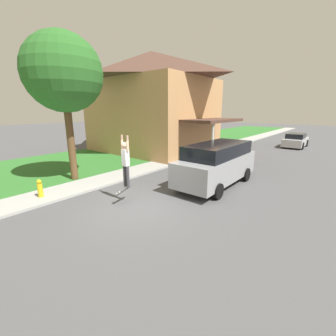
# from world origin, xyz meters

# --- Properties ---
(ground_plane) EXTENTS (120.00, 120.00, 0.00)m
(ground_plane) POSITION_xyz_m (0.00, 0.00, 0.00)
(ground_plane) COLOR #49494C
(lawn) EXTENTS (10.00, 80.00, 0.08)m
(lawn) POSITION_xyz_m (-8.00, 6.00, 0.04)
(lawn) COLOR #2D6B28
(lawn) RESTS_ON ground_plane
(sidewalk) EXTENTS (1.80, 80.00, 0.10)m
(sidewalk) POSITION_xyz_m (-3.60, 6.00, 0.05)
(sidewalk) COLOR #9E9E99
(sidewalk) RESTS_ON ground_plane
(house) EXTENTS (12.44, 8.24, 8.26)m
(house) POSITION_xyz_m (-7.75, 9.51, 4.36)
(house) COLOR tan
(house) RESTS_ON lawn
(lawn_tree_near) EXTENTS (3.66, 3.66, 7.05)m
(lawn_tree_near) POSITION_xyz_m (-4.86, 0.30, 5.27)
(lawn_tree_near) COLOR brown
(lawn_tree_near) RESTS_ON lawn
(suv_parked) EXTENTS (2.06, 5.16, 2.06)m
(suv_parked) POSITION_xyz_m (1.29, 4.33, 1.11)
(suv_parked) COLOR gray
(suv_parked) RESTS_ON ground_plane
(car_down_street) EXTENTS (1.87, 4.05, 1.36)m
(car_down_street) POSITION_xyz_m (1.94, 19.96, 0.65)
(car_down_street) COLOR #B7B7BC
(car_down_street) RESTS_ON ground_plane
(skateboarder) EXTENTS (0.41, 0.24, 2.05)m
(skateboarder) POSITION_xyz_m (-0.53, 0.16, 1.71)
(skateboarder) COLOR #38383D
(skateboarder) RESTS_ON ground_plane
(skateboard) EXTENTS (0.30, 0.77, 0.31)m
(skateboard) POSITION_xyz_m (-0.56, -0.01, 0.50)
(skateboard) COLOR black
(skateboard) RESTS_ON ground_plane
(fire_hydrant) EXTENTS (0.20, 0.20, 0.76)m
(fire_hydrant) POSITION_xyz_m (-3.50, -1.95, 0.46)
(fire_hydrant) COLOR gold
(fire_hydrant) RESTS_ON sidewalk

